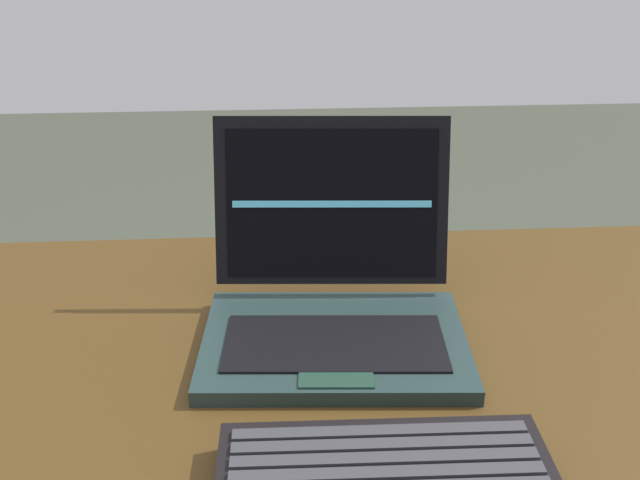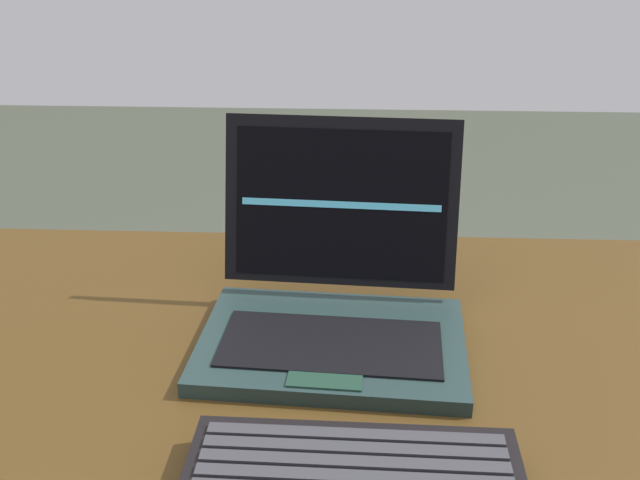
{
  "view_description": "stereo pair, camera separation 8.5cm",
  "coord_description": "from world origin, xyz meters",
  "views": [
    {
      "loc": [
        -0.07,
        -0.73,
        1.24
      ],
      "look_at": [
        -0.02,
        0.04,
        0.88
      ],
      "focal_mm": 41.29,
      "sensor_mm": 36.0,
      "label": 1
    },
    {
      "loc": [
        0.01,
        -0.73,
        1.24
      ],
      "look_at": [
        -0.02,
        0.04,
        0.88
      ],
      "focal_mm": 41.29,
      "sensor_mm": 36.0,
      "label": 2
    }
  ],
  "objects": [
    {
      "name": "laptop_front",
      "position": [
        -0.0,
        0.06,
        0.8
      ],
      "size": [
        0.33,
        0.3,
        0.25
      ],
      "color": "#223534",
      "rests_on": "desk"
    },
    {
      "name": "desk",
      "position": [
        0.0,
        0.0,
        0.65
      ],
      "size": [
        1.53,
        0.71,
        0.75
      ],
      "color": "#483113",
      "rests_on": "ground"
    },
    {
      "name": "external_keyboard",
      "position": [
        0.02,
        -0.21,
        0.76
      ],
      "size": [
        0.31,
        0.12,
        0.04
      ],
      "color": "black",
      "rests_on": "desk"
    }
  ]
}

